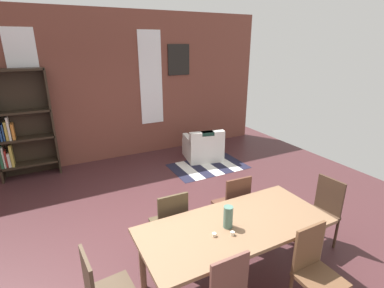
# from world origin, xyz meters

# --- Properties ---
(ground_plane) EXTENTS (9.55, 9.55, 0.00)m
(ground_plane) POSITION_xyz_m (0.00, 0.00, 0.00)
(ground_plane) COLOR #452528
(back_wall_brick) EXTENTS (8.35, 0.12, 3.32)m
(back_wall_brick) POSITION_xyz_m (0.00, 3.56, 1.66)
(back_wall_brick) COLOR brown
(back_wall_brick) RESTS_ON ground
(window_pane_0) EXTENTS (0.55, 0.02, 2.16)m
(window_pane_0) POSITION_xyz_m (-1.29, 3.49, 1.82)
(window_pane_0) COLOR white
(window_pane_1) EXTENTS (0.55, 0.02, 2.16)m
(window_pane_1) POSITION_xyz_m (1.29, 3.49, 1.82)
(window_pane_1) COLOR white
(dining_table) EXTENTS (2.11, 0.93, 0.76)m
(dining_table) POSITION_xyz_m (0.60, -0.97, 0.69)
(dining_table) COLOR #816044
(dining_table) RESTS_ON ground
(vase_on_table) EXTENTS (0.10, 0.10, 0.24)m
(vase_on_table) POSITION_xyz_m (0.50, -0.97, 0.89)
(vase_on_table) COLOR #4C7266
(vase_on_table) RESTS_ON dining_table
(tealight_candle_0) EXTENTS (0.04, 0.04, 0.04)m
(tealight_candle_0) POSITION_xyz_m (0.29, -1.04, 0.78)
(tealight_candle_0) COLOR silver
(tealight_candle_0) RESTS_ON dining_table
(tealight_candle_1) EXTENTS (0.04, 0.04, 0.04)m
(tealight_candle_1) POSITION_xyz_m (0.46, -1.11, 0.78)
(tealight_candle_1) COLOR silver
(tealight_candle_1) RESTS_ON dining_table
(dining_chair_near_right) EXTENTS (0.40, 0.40, 0.95)m
(dining_chair_near_right) POSITION_xyz_m (1.07, -1.66, 0.51)
(dining_chair_near_right) COLOR brown
(dining_chair_near_right) RESTS_ON ground
(dining_chair_head_right) EXTENTS (0.43, 0.43, 0.95)m
(dining_chair_head_right) POSITION_xyz_m (2.03, -0.96, 0.51)
(dining_chair_head_right) COLOR #432E21
(dining_chair_head_right) RESTS_ON ground
(dining_chair_far_right) EXTENTS (0.42, 0.42, 0.95)m
(dining_chair_far_right) POSITION_xyz_m (1.07, -0.27, 0.51)
(dining_chair_far_right) COLOR #533124
(dining_chair_far_right) RESTS_ON ground
(dining_chair_far_left) EXTENTS (0.41, 0.41, 0.95)m
(dining_chair_far_left) POSITION_xyz_m (0.12, -0.27, 0.51)
(dining_chair_far_left) COLOR #473A27
(dining_chair_far_left) RESTS_ON ground
(bookshelf_tall) EXTENTS (1.09, 0.33, 2.17)m
(bookshelf_tall) POSITION_xyz_m (-1.57, 3.30, 1.07)
(bookshelf_tall) COLOR #2D2319
(bookshelf_tall) RESTS_ON ground
(armchair_white) EXTENTS (0.94, 0.94, 0.75)m
(armchair_white) POSITION_xyz_m (2.14, 2.45, 0.28)
(armchair_white) COLOR white
(armchair_white) RESTS_ON ground
(striped_rug) EXTENTS (1.64, 1.04, 0.01)m
(striped_rug) POSITION_xyz_m (2.01, 1.99, 0.00)
(striped_rug) COLOR #1E1E33
(striped_rug) RESTS_ON ground
(framed_picture) EXTENTS (0.56, 0.03, 0.72)m
(framed_picture) POSITION_xyz_m (2.01, 3.48, 2.23)
(framed_picture) COLOR black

